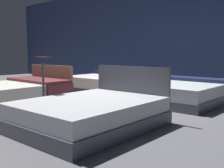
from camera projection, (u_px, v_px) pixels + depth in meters
name	position (u px, v px, depth m)	size (l,w,h in m)	color
ground_plane	(106.00, 104.00, 6.01)	(18.00, 18.00, 0.02)	slate
showroom_back_wall	(183.00, 32.00, 8.25)	(18.00, 0.06, 3.50)	navy
bed_0	(16.00, 94.00, 5.67)	(1.67, 1.98, 0.83)	#917151
bed_1	(91.00, 113.00, 4.08)	(1.71, 2.16, 0.88)	#504F5D
bed_2	(105.00, 83.00, 7.70)	(1.71, 2.00, 0.56)	#332A2F
bed_3	(183.00, 93.00, 6.09)	(1.74, 2.00, 0.52)	#504C5A
price_sign	(44.00, 93.00, 4.81)	(0.28, 0.24, 1.05)	#3F3F44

